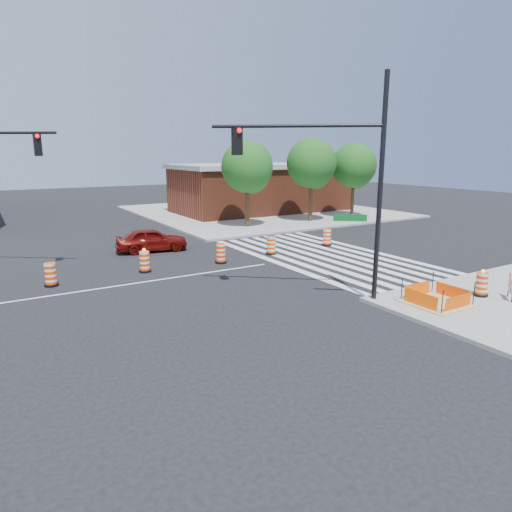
{
  "coord_description": "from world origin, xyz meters",
  "views": [
    {
      "loc": [
        -5.3,
        -19.44,
        5.71
      ],
      "look_at": [
        4.48,
        -3.35,
        1.4
      ],
      "focal_mm": 32.0,
      "sensor_mm": 36.0,
      "label": 1
    }
  ],
  "objects": [
    {
      "name": "median_drum_2",
      "position": [
        -3.01,
        1.51,
        0.48
      ],
      "size": [
        0.6,
        0.6,
        1.02
      ],
      "color": "black",
      "rests_on": "ground"
    },
    {
      "name": "red_coupe",
      "position": [
        3.08,
        6.14,
        0.7
      ],
      "size": [
        4.31,
        2.31,
        1.39
      ],
      "primitive_type": "imported",
      "rotation": [
        0.0,
        0.0,
        1.4
      ],
      "color": "#620B08",
      "rests_on": "ground"
    },
    {
      "name": "brick_storefront",
      "position": [
        18.0,
        18.0,
        2.32
      ],
      "size": [
        16.5,
        8.5,
        4.6
      ],
      "color": "maroon",
      "rests_on": "ground"
    },
    {
      "name": "crosswalk_east",
      "position": [
        10.95,
        0.0,
        0.01
      ],
      "size": [
        6.75,
        13.5,
        0.01
      ],
      "color": "silver",
      "rests_on": "ground"
    },
    {
      "name": "tree_north_e",
      "position": [
        22.52,
        10.15,
        4.35
      ],
      "size": [
        3.81,
        3.81,
        6.48
      ],
      "color": "#382314",
      "rests_on": "ground"
    },
    {
      "name": "median_drum_5",
      "position": [
        8.62,
        1.8,
        0.48
      ],
      "size": [
        0.6,
        0.6,
        1.02
      ],
      "color": "black",
      "rests_on": "ground"
    },
    {
      "name": "ground",
      "position": [
        0.0,
        0.0,
        0.0
      ],
      "size": [
        120.0,
        120.0,
        0.0
      ],
      "primitive_type": "plane",
      "color": "black",
      "rests_on": "ground"
    },
    {
      "name": "median_drum_3",
      "position": [
        1.23,
        1.71,
        0.49
      ],
      "size": [
        0.6,
        0.6,
        1.18
      ],
      "color": "black",
      "rests_on": "ground"
    },
    {
      "name": "tree_north_c",
      "position": [
        12.11,
        10.43,
        4.4
      ],
      "size": [
        3.87,
        3.86,
        6.56
      ],
      "color": "#382314",
      "rests_on": "ground"
    },
    {
      "name": "median_drum_4",
      "position": [
        5.21,
        1.42,
        0.48
      ],
      "size": [
        0.6,
        0.6,
        1.02
      ],
      "color": "black",
      "rests_on": "ground"
    },
    {
      "name": "barricade",
      "position": [
        11.78,
        -10.19,
        0.67
      ],
      "size": [
        0.63,
        0.56,
        0.95
      ],
      "rotation": [
        0.0,
        0.0,
        0.71
      ],
      "color": "#F94105",
      "rests_on": "ground"
    },
    {
      "name": "sidewalk_ne",
      "position": [
        18.0,
        18.0,
        0.07
      ],
      "size": [
        22.0,
        22.0,
        0.15
      ],
      "primitive_type": "cube",
      "color": "gray",
      "rests_on": "ground"
    },
    {
      "name": "signal_pole_se",
      "position": [
        6.03,
        -6.28,
        5.12
      ],
      "size": [
        5.05,
        4.04,
        8.37
      ],
      "rotation": [
        0.0,
        0.0,
        2.47
      ],
      "color": "black",
      "rests_on": "ground"
    },
    {
      "name": "excavation_pit",
      "position": [
        9.0,
        -9.0,
        0.22
      ],
      "size": [
        2.2,
        2.2,
        0.9
      ],
      "color": "tan",
      "rests_on": "ground"
    },
    {
      "name": "lane_centerline",
      "position": [
        0.0,
        0.0,
        0.01
      ],
      "size": [
        14.0,
        0.12,
        0.01
      ],
      "primitive_type": "cube",
      "color": "silver",
      "rests_on": "ground"
    },
    {
      "name": "tree_north_d",
      "position": [
        18.01,
        10.26,
        4.58
      ],
      "size": [
        4.02,
        4.02,
        6.83
      ],
      "color": "#382314",
      "rests_on": "ground"
    },
    {
      "name": "pit_drum",
      "position": [
        11.24,
        -9.34,
        0.6
      ],
      "size": [
        0.55,
        0.55,
        1.08
      ],
      "color": "black",
      "rests_on": "ground"
    },
    {
      "name": "median_drum_6",
      "position": [
        12.95,
        2.07,
        0.48
      ],
      "size": [
        0.6,
        0.6,
        1.02
      ],
      "color": "black",
      "rests_on": "ground"
    }
  ]
}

